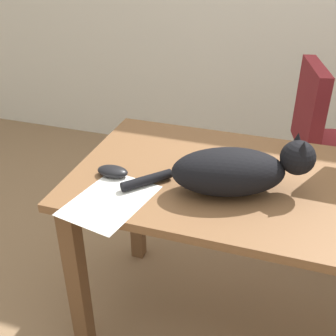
% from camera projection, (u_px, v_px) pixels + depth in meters
% --- Properties ---
extents(ground_plane, '(8.00, 8.00, 0.00)m').
position_uv_depth(ground_plane, '(279.00, 336.00, 1.74)').
color(ground_plane, '#846647').
extents(desk, '(1.60, 0.70, 0.73)m').
position_uv_depth(desk, '(304.00, 214.00, 1.42)').
color(desk, brown).
rests_on(desk, ground_plane).
extents(office_chair, '(0.49, 0.48, 0.95)m').
position_uv_depth(office_chair, '(326.00, 171.00, 2.09)').
color(office_chair, black).
rests_on(office_chair, ground_plane).
extents(cat, '(0.59, 0.29, 0.20)m').
position_uv_depth(cat, '(236.00, 170.00, 1.32)').
color(cat, black).
rests_on(cat, desk).
extents(computer_mouse, '(0.11, 0.06, 0.04)m').
position_uv_depth(computer_mouse, '(113.00, 171.00, 1.43)').
color(computer_mouse, black).
rests_on(computer_mouse, desk).
extents(paper_sheet, '(0.26, 0.33, 0.00)m').
position_uv_depth(paper_sheet, '(110.00, 200.00, 1.31)').
color(paper_sheet, white).
rests_on(paper_sheet, desk).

